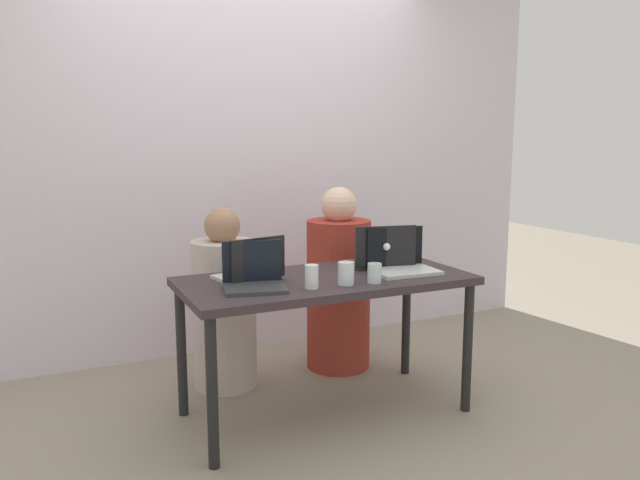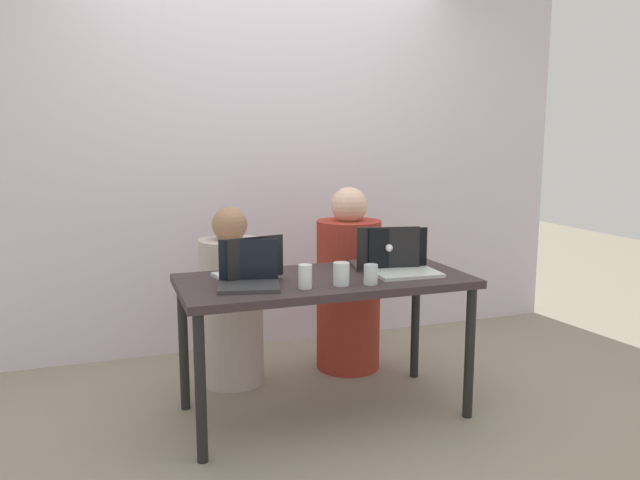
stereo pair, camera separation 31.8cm
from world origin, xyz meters
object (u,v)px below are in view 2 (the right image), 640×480
object	(u,v)px
person_on_left	(232,306)
laptop_back_left	(249,269)
water_glass_center	(341,275)
laptop_back_right	(384,259)
water_glass_right	(371,276)
laptop_front_right	(404,264)
person_on_right	(348,289)
laptop_front_left	(249,277)
water_glass_left	(305,278)

from	to	relation	value
person_on_left	laptop_back_left	xyz separation A→B (m)	(0.00, -0.48, 0.31)
person_on_left	water_glass_center	size ratio (longest dim) A/B	9.41
laptop_back_right	laptop_back_left	distance (m)	0.74
water_glass_center	water_glass_right	distance (m)	0.14
laptop_front_right	water_glass_right	xyz separation A→B (m)	(-0.26, -0.16, -0.01)
person_on_right	laptop_back_left	distance (m)	0.91
person_on_right	laptop_front_left	world-z (taller)	person_on_right
person_on_right	water_glass_center	xyz separation A→B (m)	(-0.35, -0.76, 0.27)
laptop_front_left	person_on_left	bearing A→B (deg)	99.18
laptop_back_right	laptop_front_right	size ratio (longest dim) A/B	1.10
person_on_left	laptop_back_right	bearing A→B (deg)	151.02
person_on_right	laptop_back_right	size ratio (longest dim) A/B	2.99
person_on_left	laptop_front_right	size ratio (longest dim) A/B	3.03
laptop_front_left	water_glass_right	distance (m)	0.58
laptop_back_right	laptop_front_right	xyz separation A→B (m)	(0.04, -0.16, -0.00)
person_on_left	laptop_front_left	size ratio (longest dim) A/B	3.18
person_on_right	laptop_front_left	size ratio (longest dim) A/B	3.46
person_on_right	laptop_front_left	xyz separation A→B (m)	(-0.77, -0.65, 0.27)
laptop_front_left	water_glass_left	xyz separation A→B (m)	(0.24, -0.12, 0.00)
laptop_front_left	laptop_back_right	distance (m)	0.81
person_on_left	water_glass_left	size ratio (longest dim) A/B	9.17
laptop_back_right	water_glass_left	bearing A→B (deg)	39.45
person_on_left	water_glass_right	xyz separation A→B (m)	(0.52, -0.79, 0.31)
water_glass_center	water_glass_right	size ratio (longest dim) A/B	1.14
laptop_back_right	person_on_right	bearing A→B (deg)	-76.74
person_on_left	laptop_back_left	bearing A→B (deg)	93.67
person_on_left	water_glass_right	bearing A→B (deg)	127.03
person_on_left	laptop_front_right	bearing A→B (deg)	144.54
water_glass_center	water_glass_right	bearing A→B (deg)	-11.05
water_glass_right	water_glass_center	bearing A→B (deg)	168.95
laptop_back_left	water_glass_center	bearing A→B (deg)	131.46
laptop_back_left	water_glass_center	world-z (taller)	laptop_back_left
person_on_left	water_glass_left	distance (m)	0.85
water_glass_right	laptop_front_left	bearing A→B (deg)	165.75
water_glass_left	laptop_back_left	bearing A→B (deg)	124.69
laptop_back_right	person_on_left	bearing A→B (deg)	-21.15
laptop_front_right	water_glass_left	xyz separation A→B (m)	(-0.58, -0.13, -0.00)
person_on_left	water_glass_center	bearing A→B (deg)	120.12
laptop_front_left	water_glass_center	size ratio (longest dim) A/B	2.96
water_glass_right	laptop_back_right	bearing A→B (deg)	55.04
laptop_back_left	water_glass_center	size ratio (longest dim) A/B	3.06
person_on_left	laptop_front_left	world-z (taller)	person_on_left
laptop_front_left	laptop_back_left	world-z (taller)	laptop_back_left
water_glass_right	person_on_right	bearing A→B (deg)	75.47
water_glass_center	laptop_back_right	bearing A→B (deg)	38.51
laptop_back_left	water_glass_right	size ratio (longest dim) A/B	3.49
person_on_right	water_glass_left	world-z (taller)	person_on_right
person_on_right	laptop_front_left	distance (m)	1.04
person_on_left	person_on_right	distance (m)	0.73
laptop_front_right	water_glass_left	distance (m)	0.59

